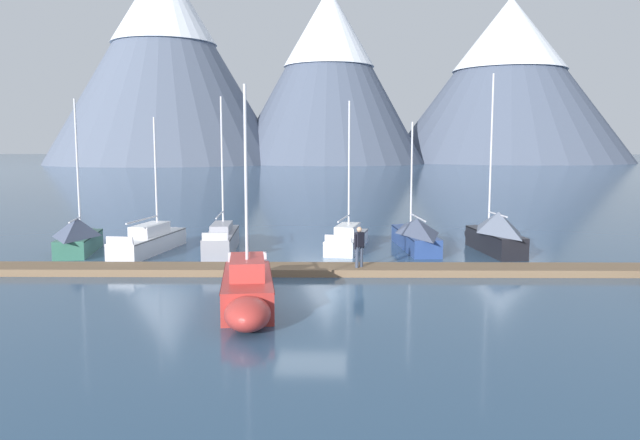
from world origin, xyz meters
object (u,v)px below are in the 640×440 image
(sailboat_second_berth, at_px, (152,240))
(sailboat_nearest_berth, at_px, (80,235))
(sailboat_far_berth, at_px, (348,238))
(sailboat_outer_slip, at_px, (414,233))
(sailboat_mid_dock_starboard, at_px, (247,290))
(sailboat_end_of_dock, at_px, (494,232))
(person_on_dock, at_px, (359,244))
(sailboat_mid_dock_port, at_px, (223,238))

(sailboat_second_berth, bearing_deg, sailboat_nearest_berth, -174.35)
(sailboat_far_berth, xyz_separation_m, sailboat_outer_slip, (3.42, 0.17, 0.26))
(sailboat_nearest_berth, height_order, sailboat_mid_dock_starboard, sailboat_nearest_berth)
(sailboat_second_berth, height_order, sailboat_end_of_dock, sailboat_end_of_dock)
(sailboat_far_berth, distance_m, sailboat_outer_slip, 3.44)
(sailboat_second_berth, height_order, sailboat_outer_slip, sailboat_second_berth)
(sailboat_far_berth, height_order, sailboat_outer_slip, sailboat_far_berth)
(person_on_dock, bearing_deg, sailboat_mid_dock_port, 140.57)
(sailboat_mid_dock_starboard, bearing_deg, sailboat_end_of_dock, 47.95)
(sailboat_far_berth, bearing_deg, sailboat_end_of_dock, -6.23)
(sailboat_mid_dock_starboard, bearing_deg, sailboat_second_berth, 121.45)
(sailboat_mid_dock_port, bearing_deg, sailboat_mid_dock_starboard, -74.34)
(sailboat_mid_dock_starboard, relative_size, sailboat_far_berth, 0.96)
(sailboat_far_berth, distance_m, sailboat_end_of_dock, 7.36)
(sailboat_nearest_berth, distance_m, sailboat_mid_dock_starboard, 14.77)
(sailboat_mid_dock_starboard, xyz_separation_m, sailboat_outer_slip, (6.62, 12.60, 0.13))
(sailboat_mid_dock_port, relative_size, sailboat_outer_slip, 1.06)
(sailboat_end_of_dock, bearing_deg, sailboat_mid_dock_port, -179.25)
(sailboat_second_berth, relative_size, sailboat_outer_slip, 0.96)
(sailboat_far_berth, bearing_deg, sailboat_nearest_berth, -172.30)
(sailboat_far_berth, bearing_deg, sailboat_mid_dock_starboard, -104.41)
(sailboat_mid_dock_starboard, distance_m, person_on_dock, 6.88)
(sailboat_nearest_berth, distance_m, sailboat_far_berth, 13.59)
(sailboat_second_berth, relative_size, person_on_dock, 4.17)
(sailboat_nearest_berth, bearing_deg, sailboat_end_of_dock, 2.82)
(sailboat_outer_slip, height_order, sailboat_end_of_dock, sailboat_end_of_dock)
(sailboat_outer_slip, bearing_deg, sailboat_far_berth, -177.11)
(sailboat_outer_slip, height_order, person_on_dock, sailboat_outer_slip)
(person_on_dock, bearing_deg, sailboat_nearest_berth, 160.94)
(sailboat_mid_dock_port, bearing_deg, sailboat_second_berth, -172.00)
(sailboat_second_berth, distance_m, sailboat_mid_dock_port, 3.53)
(sailboat_mid_dock_port, bearing_deg, sailboat_nearest_berth, -173.19)
(sailboat_far_berth, relative_size, person_on_dock, 4.48)
(sailboat_mid_dock_port, distance_m, sailboat_mid_dock_starboard, 11.89)
(sailboat_second_berth, bearing_deg, sailboat_mid_dock_port, 8.00)
(sailboat_end_of_dock, xyz_separation_m, person_on_dock, (-6.81, -5.85, 0.26))
(sailboat_mid_dock_starboard, distance_m, sailboat_far_berth, 12.83)
(sailboat_mid_dock_starboard, height_order, sailboat_end_of_dock, sailboat_end_of_dock)
(sailboat_second_berth, bearing_deg, sailboat_far_berth, 8.44)
(sailboat_mid_dock_port, xyz_separation_m, sailboat_far_berth, (6.40, 0.98, -0.10))
(sailboat_nearest_berth, distance_m, sailboat_outer_slip, 17.01)
(sailboat_mid_dock_starboard, height_order, sailboat_far_berth, sailboat_far_berth)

